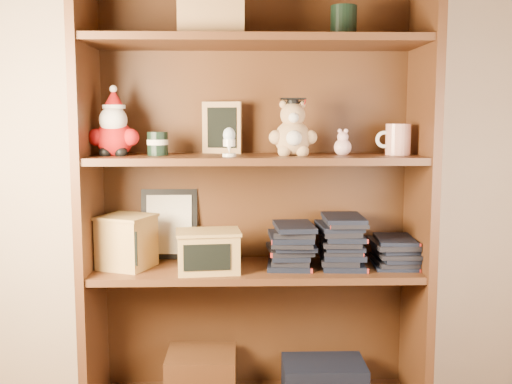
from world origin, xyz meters
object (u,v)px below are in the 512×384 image
(teacher_mug, at_px, (397,139))
(treats_box, at_px, (127,241))
(grad_teddy_bear, at_px, (293,133))
(bookcase, at_px, (255,202))

(teacher_mug, relative_size, treats_box, 0.55)
(grad_teddy_bear, height_order, treats_box, grad_teddy_bear)
(grad_teddy_bear, xyz_separation_m, teacher_mug, (0.37, 0.01, -0.02))
(teacher_mug, bearing_deg, grad_teddy_bear, -179.04)
(grad_teddy_bear, bearing_deg, teacher_mug, 0.96)
(grad_teddy_bear, distance_m, teacher_mug, 0.37)
(bookcase, xyz_separation_m, treats_box, (-0.46, -0.05, -0.13))
(bookcase, height_order, grad_teddy_bear, bookcase)
(bookcase, distance_m, treats_box, 0.48)
(bookcase, height_order, teacher_mug, bookcase)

